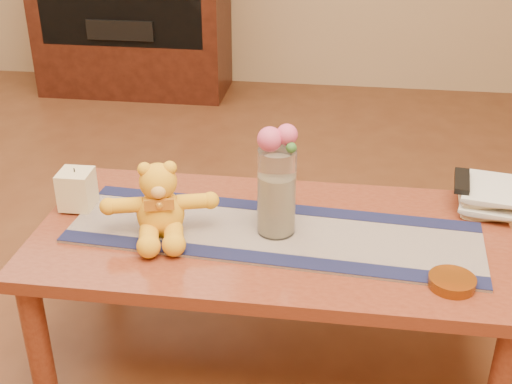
# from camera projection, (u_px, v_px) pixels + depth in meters

# --- Properties ---
(floor) EXTENTS (5.50, 5.50, 0.00)m
(floor) POSITION_uv_depth(u_px,v_px,m) (271.00, 351.00, 2.17)
(floor) COLOR #552C18
(floor) RESTS_ON ground
(coffee_table_top) EXTENTS (1.40, 0.70, 0.04)m
(coffee_table_top) POSITION_uv_depth(u_px,v_px,m) (273.00, 238.00, 1.98)
(coffee_table_top) COLOR maroon
(coffee_table_top) RESTS_ON floor
(table_leg_fl) EXTENTS (0.07, 0.07, 0.41)m
(table_leg_fl) POSITION_uv_depth(u_px,v_px,m) (37.00, 341.00, 1.90)
(table_leg_fl) COLOR maroon
(table_leg_fl) RESTS_ON floor
(table_leg_bl) EXTENTS (0.07, 0.07, 0.41)m
(table_leg_bl) POSITION_uv_depth(u_px,v_px,m) (106.00, 237.00, 2.41)
(table_leg_bl) COLOR maroon
(table_leg_bl) RESTS_ON floor
(table_leg_br) EXTENTS (0.07, 0.07, 0.41)m
(table_leg_br) POSITION_uv_depth(u_px,v_px,m) (470.00, 264.00, 2.25)
(table_leg_br) COLOR maroon
(table_leg_br) RESTS_ON floor
(persian_runner) EXTENTS (1.22, 0.43, 0.01)m
(persian_runner) POSITION_uv_depth(u_px,v_px,m) (273.00, 233.00, 1.96)
(persian_runner) COLOR #1C1C4E
(persian_runner) RESTS_ON coffee_table_top
(runner_border_near) EXTENTS (1.20, 0.14, 0.00)m
(runner_border_near) POSITION_uv_depth(u_px,v_px,m) (264.00, 258.00, 1.83)
(runner_border_near) COLOR #14173D
(runner_border_near) RESTS_ON persian_runner
(runner_border_far) EXTENTS (1.20, 0.14, 0.00)m
(runner_border_far) POSITION_uv_depth(u_px,v_px,m) (282.00, 208.00, 2.08)
(runner_border_far) COLOR #14173D
(runner_border_far) RESTS_ON persian_runner
(teddy_bear) EXTENTS (0.37, 0.33, 0.21)m
(teddy_bear) POSITION_uv_depth(u_px,v_px,m) (160.00, 200.00, 1.91)
(teddy_bear) COLOR gold
(teddy_bear) RESTS_ON persian_runner
(pillar_candle) EXTENTS (0.10, 0.10, 0.12)m
(pillar_candle) POSITION_uv_depth(u_px,v_px,m) (77.00, 189.00, 2.07)
(pillar_candle) COLOR beige
(pillar_candle) RESTS_ON persian_runner
(candle_wick) EXTENTS (0.00, 0.00, 0.01)m
(candle_wick) POSITION_uv_depth(u_px,v_px,m) (74.00, 170.00, 2.04)
(candle_wick) COLOR black
(candle_wick) RESTS_ON pillar_candle
(glass_vase) EXTENTS (0.11, 0.11, 0.26)m
(glass_vase) POSITION_uv_depth(u_px,v_px,m) (277.00, 192.00, 1.90)
(glass_vase) COLOR silver
(glass_vase) RESTS_ON persian_runner
(potpourri_fill) EXTENTS (0.09, 0.09, 0.18)m
(potpourri_fill) POSITION_uv_depth(u_px,v_px,m) (276.00, 204.00, 1.91)
(potpourri_fill) COLOR beige
(potpourri_fill) RESTS_ON glass_vase
(rose_left) EXTENTS (0.07, 0.07, 0.07)m
(rose_left) POSITION_uv_depth(u_px,v_px,m) (270.00, 139.00, 1.81)
(rose_left) COLOR #CB4774
(rose_left) RESTS_ON glass_vase
(rose_right) EXTENTS (0.06, 0.06, 0.06)m
(rose_right) POSITION_uv_depth(u_px,v_px,m) (287.00, 135.00, 1.82)
(rose_right) COLOR #CB4774
(rose_right) RESTS_ON glass_vase
(blue_flower_back) EXTENTS (0.04, 0.04, 0.04)m
(blue_flower_back) POSITION_uv_depth(u_px,v_px,m) (282.00, 136.00, 1.85)
(blue_flower_back) COLOR #475D9A
(blue_flower_back) RESTS_ON glass_vase
(blue_flower_side) EXTENTS (0.04, 0.04, 0.04)m
(blue_flower_side) POSITION_uv_depth(u_px,v_px,m) (267.00, 140.00, 1.85)
(blue_flower_side) COLOR #475D9A
(blue_flower_side) RESTS_ON glass_vase
(leaf_sprig) EXTENTS (0.03, 0.03, 0.03)m
(leaf_sprig) POSITION_uv_depth(u_px,v_px,m) (291.00, 148.00, 1.81)
(leaf_sprig) COLOR #33662D
(leaf_sprig) RESTS_ON glass_vase
(bronze_ball) EXTENTS (0.06, 0.06, 0.06)m
(bronze_ball) POSITION_uv_depth(u_px,v_px,m) (267.00, 209.00, 2.01)
(bronze_ball) COLOR brown
(bronze_ball) RESTS_ON persian_runner
(book_bottom) EXTENTS (0.18, 0.24, 0.02)m
(book_bottom) POSITION_uv_depth(u_px,v_px,m) (459.00, 201.00, 2.12)
(book_bottom) COLOR beige
(book_bottom) RESTS_ON coffee_table_top
(book_lower) EXTENTS (0.21, 0.25, 0.02)m
(book_lower) POSITION_uv_depth(u_px,v_px,m) (461.00, 196.00, 2.11)
(book_lower) COLOR beige
(book_lower) RESTS_ON book_bottom
(book_upper) EXTENTS (0.17, 0.23, 0.02)m
(book_upper) POSITION_uv_depth(u_px,v_px,m) (458.00, 189.00, 2.11)
(book_upper) COLOR beige
(book_upper) RESTS_ON book_lower
(book_top) EXTENTS (0.20, 0.25, 0.02)m
(book_top) POSITION_uv_depth(u_px,v_px,m) (462.00, 185.00, 2.09)
(book_top) COLOR beige
(book_top) RESTS_ON book_upper
(tv_remote) EXTENTS (0.07, 0.16, 0.02)m
(tv_remote) POSITION_uv_depth(u_px,v_px,m) (462.00, 181.00, 2.08)
(tv_remote) COLOR black
(tv_remote) RESTS_ON book_top
(amber_dish) EXTENTS (0.13, 0.13, 0.03)m
(amber_dish) POSITION_uv_depth(u_px,v_px,m) (452.00, 282.00, 1.72)
(amber_dish) COLOR #BF5914
(amber_dish) RESTS_ON coffee_table_top
(media_cabinet) EXTENTS (1.20, 0.50, 1.10)m
(media_cabinet) POSITION_uv_depth(u_px,v_px,m) (132.00, 7.00, 4.25)
(media_cabinet) COLOR black
(media_cabinet) RESTS_ON floor
(stereo_lower) EXTENTS (0.42, 0.28, 0.12)m
(stereo_lower) POSITION_uv_depth(u_px,v_px,m) (126.00, 25.00, 4.17)
(stereo_lower) COLOR black
(stereo_lower) RESTS_ON media_cabinet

